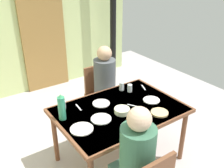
# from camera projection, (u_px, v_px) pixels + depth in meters

# --- Properties ---
(wall_back) EXTENTS (4.57, 0.10, 2.80)m
(wall_back) POSITION_uv_depth(u_px,v_px,m) (10.00, 16.00, 4.17)
(wall_back) COLOR #BCCE89
(wall_back) RESTS_ON ground_plane
(door_wooden) EXTENTS (0.80, 0.05, 2.00)m
(door_wooden) POSITION_uv_depth(u_px,v_px,m) (44.00, 36.00, 4.54)
(door_wooden) COLOR olive
(door_wooden) RESTS_ON ground_plane
(stove_pipe_column) EXTENTS (0.12, 0.12, 2.80)m
(stove_pipe_column) POSITION_uv_depth(u_px,v_px,m) (113.00, 8.00, 4.85)
(stove_pipe_column) COLOR black
(stove_pipe_column) RESTS_ON ground_plane
(dining_table) EXTENTS (1.40, 0.98, 0.73)m
(dining_table) POSITION_uv_depth(u_px,v_px,m) (120.00, 114.00, 2.87)
(dining_table) COLOR brown
(dining_table) RESTS_ON ground_plane
(chair_far_diner) EXTENTS (0.40, 0.40, 0.87)m
(chair_far_diner) POSITION_uv_depth(u_px,v_px,m) (100.00, 92.00, 3.70)
(chair_far_diner) COLOR brown
(chair_far_diner) RESTS_ON ground_plane
(person_near_diner) EXTENTS (0.30, 0.37, 0.77)m
(person_near_diner) POSITION_uv_depth(u_px,v_px,m) (136.00, 152.00, 2.12)
(person_near_diner) COLOR #3C6150
(person_near_diner) RESTS_ON ground_plane
(person_far_diner) EXTENTS (0.30, 0.37, 0.77)m
(person_far_diner) POSITION_uv_depth(u_px,v_px,m) (105.00, 77.00, 3.48)
(person_far_diner) COLOR #475A54
(person_far_diner) RESTS_ON ground_plane
(water_bottle_green_near) EXTENTS (0.08, 0.08, 0.29)m
(water_bottle_green_near) POSITION_uv_depth(u_px,v_px,m) (62.00, 108.00, 2.60)
(water_bottle_green_near) COLOR #308A68
(water_bottle_green_near) RESTS_ON dining_table
(serving_bowl_center) EXTENTS (0.17, 0.17, 0.05)m
(serving_bowl_center) POSITION_uv_depth(u_px,v_px,m) (122.00, 111.00, 2.76)
(serving_bowl_center) COLOR #E7EAC2
(serving_bowl_center) RESTS_ON dining_table
(dinner_plate_near_left) EXTENTS (0.20, 0.20, 0.01)m
(dinner_plate_near_left) POSITION_uv_depth(u_px,v_px,m) (101.00, 103.00, 2.94)
(dinner_plate_near_left) COLOR white
(dinner_plate_near_left) RESTS_ON dining_table
(dinner_plate_near_right) EXTENTS (0.22, 0.22, 0.01)m
(dinner_plate_near_right) POSITION_uv_depth(u_px,v_px,m) (101.00, 119.00, 2.65)
(dinner_plate_near_right) COLOR white
(dinner_plate_near_right) RESTS_ON dining_table
(dinner_plate_far_center) EXTENTS (0.23, 0.23, 0.01)m
(dinner_plate_far_center) POSITION_uv_depth(u_px,v_px,m) (82.00, 129.00, 2.49)
(dinner_plate_far_center) COLOR white
(dinner_plate_far_center) RESTS_ON dining_table
(dinner_plate_far_side) EXTENTS (0.20, 0.20, 0.01)m
(dinner_plate_far_side) POSITION_uv_depth(u_px,v_px,m) (151.00, 100.00, 3.01)
(dinner_plate_far_side) COLOR white
(dinner_plate_far_side) RESTS_ON dining_table
(drinking_glass_by_near_diner) EXTENTS (0.06, 0.06, 0.09)m
(drinking_glass_by_near_diner) POSITION_uv_depth(u_px,v_px,m) (63.00, 105.00, 2.83)
(drinking_glass_by_near_diner) COLOR silver
(drinking_glass_by_near_diner) RESTS_ON dining_table
(drinking_glass_by_far_diner) EXTENTS (0.06, 0.06, 0.11)m
(drinking_glass_by_far_diner) POSITION_uv_depth(u_px,v_px,m) (122.00, 86.00, 3.23)
(drinking_glass_by_far_diner) COLOR silver
(drinking_glass_by_far_diner) RESTS_ON dining_table
(drinking_glass_spare_center) EXTENTS (0.06, 0.06, 0.10)m
(drinking_glass_spare_center) POSITION_uv_depth(u_px,v_px,m) (130.00, 88.00, 3.20)
(drinking_glass_spare_center) COLOR silver
(drinking_glass_spare_center) RESTS_ON dining_table
(bread_plate_sliced) EXTENTS (0.19, 0.19, 0.02)m
(bread_plate_sliced) POSITION_uv_depth(u_px,v_px,m) (160.00, 113.00, 2.75)
(bread_plate_sliced) COLOR #DBB77A
(bread_plate_sliced) RESTS_ON dining_table
(cutlery_knife_near) EXTENTS (0.06, 0.15, 0.00)m
(cutlery_knife_near) POSITION_uv_depth(u_px,v_px,m) (127.00, 127.00, 2.53)
(cutlery_knife_near) COLOR silver
(cutlery_knife_near) RESTS_ON dining_table
(cutlery_fork_near) EXTENTS (0.09, 0.14, 0.00)m
(cutlery_fork_near) POSITION_uv_depth(u_px,v_px,m) (133.00, 106.00, 2.90)
(cutlery_fork_near) COLOR silver
(cutlery_fork_near) RESTS_ON dining_table
(cutlery_knife_far) EXTENTS (0.07, 0.14, 0.00)m
(cutlery_knife_far) POSITION_uv_depth(u_px,v_px,m) (144.00, 87.00, 3.32)
(cutlery_knife_far) COLOR silver
(cutlery_knife_far) RESTS_ON dining_table
(cutlery_fork_far) EXTENTS (0.03, 0.15, 0.00)m
(cutlery_fork_far) POSITION_uv_depth(u_px,v_px,m) (79.00, 107.00, 2.87)
(cutlery_fork_far) COLOR silver
(cutlery_fork_far) RESTS_ON dining_table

